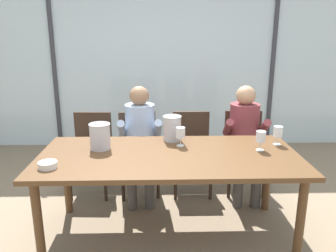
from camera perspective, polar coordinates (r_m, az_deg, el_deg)
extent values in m
plane|color=#847056|center=(4.10, -0.25, -9.89)|extent=(14.00, 14.00, 0.00)
cube|color=silver|center=(5.25, -0.65, 10.57)|extent=(7.41, 0.03, 2.60)
cube|color=#38383D|center=(5.47, -18.67, 9.97)|extent=(0.06, 0.06, 2.60)
cube|color=#38383D|center=(5.52, 17.22, 10.13)|extent=(0.06, 0.06, 2.60)
cube|color=#568942|center=(8.84, -1.02, 11.01)|extent=(13.41, 2.40, 2.09)
cube|color=brown|center=(2.89, 0.19, -5.14)|extent=(2.21, 1.02, 0.04)
cylinder|color=brown|center=(2.84, -21.03, -15.22)|extent=(0.07, 0.07, 0.73)
cylinder|color=brown|center=(2.90, 21.42, -14.62)|extent=(0.07, 0.07, 0.73)
cylinder|color=brown|center=(3.53, -16.71, -8.51)|extent=(0.07, 0.07, 0.73)
cylinder|color=brown|center=(3.58, 16.42, -8.16)|extent=(0.07, 0.07, 0.73)
cube|color=#332319|center=(3.84, -12.97, -4.69)|extent=(0.46, 0.46, 0.03)
cube|color=#332319|center=(3.95, -12.50, -0.66)|extent=(0.42, 0.05, 0.42)
cylinder|color=#332319|center=(3.81, -16.22, -8.94)|extent=(0.04, 0.04, 0.45)
cylinder|color=#332319|center=(3.72, -10.54, -9.18)|extent=(0.04, 0.04, 0.45)
cylinder|color=#332319|center=(4.14, -14.73, -6.78)|extent=(0.04, 0.04, 0.45)
cylinder|color=#332319|center=(4.06, -9.52, -6.94)|extent=(0.04, 0.04, 0.45)
cube|color=#332319|center=(3.77, -4.93, -4.68)|extent=(0.49, 0.49, 0.03)
cube|color=#332319|center=(3.89, -5.20, -0.59)|extent=(0.42, 0.09, 0.42)
cylinder|color=#332319|center=(3.68, -7.62, -9.28)|extent=(0.04, 0.04, 0.45)
cylinder|color=#332319|center=(3.71, -1.67, -8.99)|extent=(0.04, 0.04, 0.45)
cylinder|color=#332319|center=(4.03, -7.75, -7.01)|extent=(0.04, 0.04, 0.45)
cylinder|color=#332319|center=(4.05, -2.33, -6.76)|extent=(0.04, 0.04, 0.45)
cube|color=#332319|center=(3.78, 4.07, -4.66)|extent=(0.44, 0.44, 0.03)
cube|color=#332319|center=(3.90, 3.86, -0.56)|extent=(0.42, 0.04, 0.42)
cylinder|color=#332319|center=(3.68, 1.28, -9.18)|extent=(0.04, 0.04, 0.45)
cylinder|color=#332319|center=(3.72, 7.22, -9.05)|extent=(0.04, 0.04, 0.45)
cylinder|color=#332319|center=(4.03, 1.04, -6.90)|extent=(0.04, 0.04, 0.45)
cylinder|color=#332319|center=(4.06, 6.45, -6.81)|extent=(0.04, 0.04, 0.45)
cube|color=#332319|center=(3.90, 12.83, -4.37)|extent=(0.46, 0.46, 0.03)
cube|color=#332319|center=(4.02, 12.48, -0.41)|extent=(0.42, 0.06, 0.42)
cylinder|color=#332319|center=(3.78, 10.30, -8.75)|extent=(0.04, 0.04, 0.45)
cylinder|color=#332319|center=(3.85, 15.95, -8.61)|extent=(0.04, 0.04, 0.45)
cylinder|color=#332319|center=(4.12, 9.52, -6.56)|extent=(0.04, 0.04, 0.45)
cylinder|color=#332319|center=(4.19, 14.70, -6.49)|extent=(0.04, 0.04, 0.45)
cylinder|color=#9EB2D1|center=(3.70, -4.74, -0.31)|extent=(0.33, 0.33, 0.52)
sphere|color=#936B4C|center=(3.62, -4.87, 5.08)|extent=(0.21, 0.21, 0.21)
cube|color=#47423D|center=(3.60, -6.12, -5.20)|extent=(0.15, 0.41, 0.13)
cube|color=#47423D|center=(3.60, -3.24, -5.15)|extent=(0.15, 0.41, 0.13)
cylinder|color=#47423D|center=(3.52, -6.11, -10.27)|extent=(0.10, 0.10, 0.47)
cylinder|color=#47423D|center=(3.52, -3.13, -10.22)|extent=(0.10, 0.10, 0.47)
cylinder|color=#9EB2D1|center=(3.59, -7.80, -0.50)|extent=(0.09, 0.33, 0.26)
cylinder|color=#9EB2D1|center=(3.58, -1.73, -0.38)|extent=(0.09, 0.33, 0.26)
cylinder|color=brown|center=(3.81, 12.67, -0.18)|extent=(0.34, 0.34, 0.52)
sphere|color=tan|center=(3.74, 13.00, 5.06)|extent=(0.21, 0.21, 0.21)
cube|color=#47423D|center=(3.69, 11.56, -4.89)|extent=(0.16, 0.41, 0.13)
cube|color=#47423D|center=(3.72, 14.30, -4.89)|extent=(0.16, 0.41, 0.13)
cylinder|color=#47423D|center=(3.61, 11.79, -9.82)|extent=(0.10, 0.10, 0.47)
cylinder|color=#47423D|center=(3.64, 14.63, -9.78)|extent=(0.10, 0.10, 0.47)
cylinder|color=brown|center=(3.66, 10.07, -0.26)|extent=(0.10, 0.33, 0.26)
cylinder|color=brown|center=(3.73, 15.87, -0.34)|extent=(0.10, 0.33, 0.26)
cylinder|color=#B7B7BC|center=(3.03, -11.39, -1.77)|extent=(0.18, 0.18, 0.23)
torus|color=silver|center=(3.00, -11.51, 0.30)|extent=(0.19, 0.19, 0.01)
cylinder|color=#B7B7BC|center=(3.20, 0.70, -0.42)|extent=(0.17, 0.17, 0.23)
torus|color=silver|center=(3.17, 0.71, 1.61)|extent=(0.18, 0.18, 0.01)
cylinder|color=silver|center=(2.75, -19.61, -6.20)|extent=(0.14, 0.14, 0.05)
cylinder|color=silver|center=(3.08, 15.23, -3.93)|extent=(0.07, 0.07, 0.00)
cylinder|color=silver|center=(3.07, 15.28, -3.23)|extent=(0.01, 0.01, 0.07)
cylinder|color=silver|center=(3.04, 15.39, -1.71)|extent=(0.08, 0.08, 0.09)
cylinder|color=maroon|center=(3.05, 15.36, -2.19)|extent=(0.07, 0.07, 0.04)
cylinder|color=silver|center=(3.09, 2.10, -3.31)|extent=(0.07, 0.07, 0.00)
cylinder|color=silver|center=(3.07, 2.11, -2.61)|extent=(0.01, 0.01, 0.07)
cylinder|color=silver|center=(3.05, 2.13, -1.09)|extent=(0.08, 0.08, 0.09)
cylinder|color=#E0D184|center=(3.06, 2.12, -1.57)|extent=(0.07, 0.07, 0.04)
cylinder|color=silver|center=(3.27, 17.87, -2.95)|extent=(0.07, 0.07, 0.00)
cylinder|color=silver|center=(3.26, 17.93, -2.30)|extent=(0.01, 0.01, 0.07)
cylinder|color=silver|center=(3.24, 18.06, -0.87)|extent=(0.08, 0.08, 0.09)
cylinder|color=maroon|center=(3.24, 18.02, -1.32)|extent=(0.07, 0.07, 0.04)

